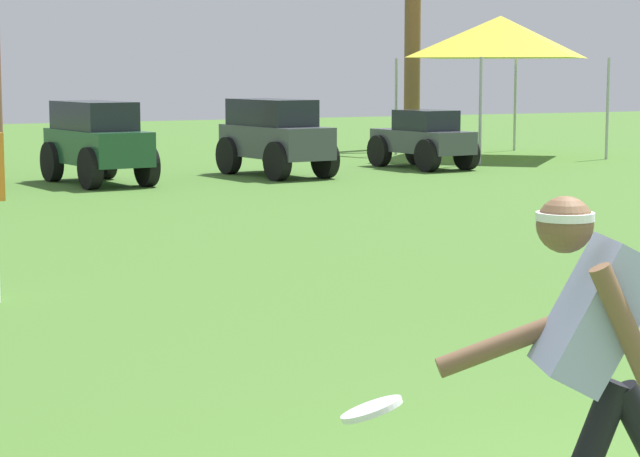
{
  "coord_description": "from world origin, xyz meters",
  "views": [
    {
      "loc": [
        -3.61,
        -3.06,
        1.85
      ],
      "look_at": [
        -0.15,
        3.56,
        0.9
      ],
      "focal_mm": 70.0,
      "sensor_mm": 36.0,
      "label": 1
    }
  ],
  "objects": [
    {
      "name": "event_tent",
      "position": [
        12.09,
        18.75,
        2.54
      ],
      "size": [
        3.35,
        3.35,
        2.98
      ],
      "color": "#B2B5BA",
      "rests_on": "ground_plane"
    },
    {
      "name": "parked_car_slot_e",
      "position": [
        5.8,
        16.66,
        0.72
      ],
      "size": [
        1.36,
        2.48,
        1.34
      ],
      "color": "#474C51",
      "rests_on": "ground_plane"
    },
    {
      "name": "frisbee_thrower",
      "position": [
        -0.61,
        0.47,
        0.79
      ],
      "size": [
        1.0,
        0.72,
        1.4
      ],
      "color": "black",
      "rests_on": "ground_plane"
    },
    {
      "name": "frisbee_in_flight",
      "position": [
        -1.28,
        0.97,
        0.56
      ],
      "size": [
        0.35,
        0.35,
        0.11
      ],
      "color": "white"
    },
    {
      "name": "parked_car_slot_f",
      "position": [
        9.02,
        16.9,
        0.56
      ],
      "size": [
        1.24,
        2.26,
        1.1
      ],
      "color": "#474C51",
      "rests_on": "ground_plane"
    },
    {
      "name": "parked_car_slot_d",
      "position": [
        2.58,
        16.65,
        0.72
      ],
      "size": [
        1.33,
        2.47,
        1.34
      ],
      "color": "#235133",
      "rests_on": "ground_plane"
    }
  ]
}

